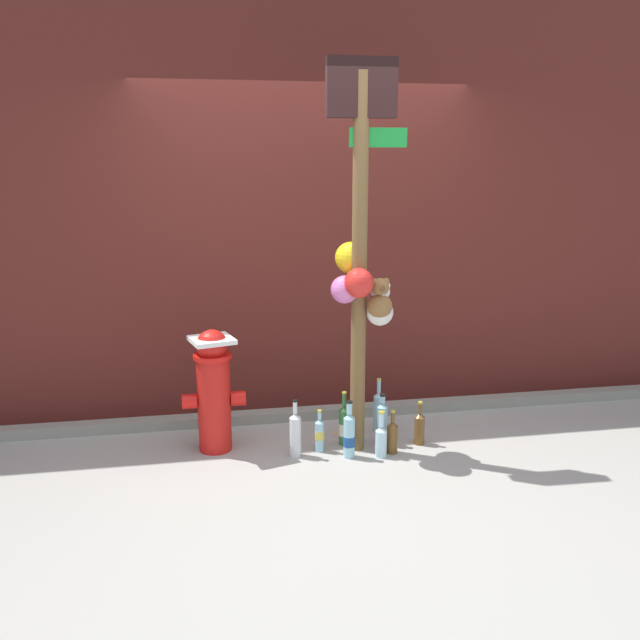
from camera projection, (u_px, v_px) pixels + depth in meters
ground_plane at (335, 471)px, 4.41m from camera, size 14.00×14.00×0.00m
building_wall at (302, 209)px, 5.29m from camera, size 10.00×0.20×3.15m
curb_strip at (310, 413)px, 5.29m from camera, size 8.00×0.12×0.08m
memorial_post at (362, 248)px, 4.42m from camera, size 0.52×0.41×2.56m
fire_hydrant at (214, 388)px, 4.64m from camera, size 0.43×0.33×0.85m
bottle_0 at (320, 434)px, 4.69m from camera, size 0.06×0.06×0.30m
bottle_1 at (419, 427)px, 4.80m from camera, size 0.07×0.07×0.31m
bottle_2 at (381, 439)px, 4.60m from camera, size 0.08×0.08×0.32m
bottle_3 at (382, 422)px, 4.79m from camera, size 0.07×0.07×0.37m
bottle_4 at (349, 435)px, 4.58m from camera, size 0.08×0.08×0.40m
bottle_5 at (295, 434)px, 4.60m from camera, size 0.08×0.08×0.40m
bottle_6 at (378, 411)px, 5.01m from camera, size 0.07×0.07×0.41m
bottle_7 at (392, 436)px, 4.66m from camera, size 0.07×0.07×0.31m
bottle_8 at (344, 425)px, 4.79m from camera, size 0.07×0.07×0.39m
litter_0 at (360, 438)px, 4.91m from camera, size 0.08×0.11×0.01m
litter_1 at (339, 433)px, 5.01m from camera, size 0.11×0.09×0.01m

